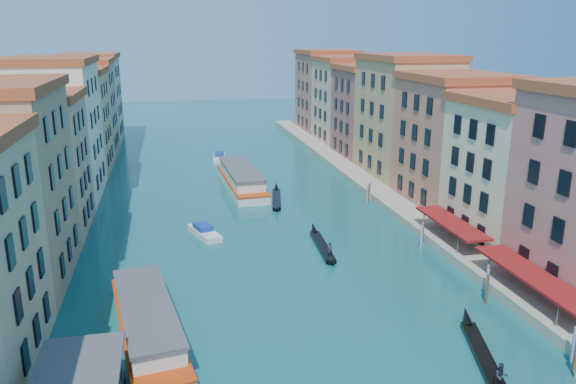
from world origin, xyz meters
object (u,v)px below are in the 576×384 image
(gondola_fore, at_px, (322,245))
(gondola_right, at_px, (484,356))
(vaporetto_far, at_px, (241,179))
(vaporetto_near, at_px, (147,321))

(gondola_fore, bearing_deg, gondola_right, -73.65)
(vaporetto_far, bearing_deg, gondola_right, -80.97)
(vaporetto_near, height_order, gondola_right, vaporetto_near)
(vaporetto_near, bearing_deg, gondola_right, -29.49)
(vaporetto_near, bearing_deg, vaporetto_far, 64.24)
(gondola_fore, distance_m, gondola_right, 26.01)
(gondola_fore, height_order, gondola_right, gondola_right)
(vaporetto_far, height_order, gondola_fore, vaporetto_far)
(vaporetto_near, distance_m, gondola_right, 26.92)
(vaporetto_near, distance_m, gondola_fore, 25.04)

